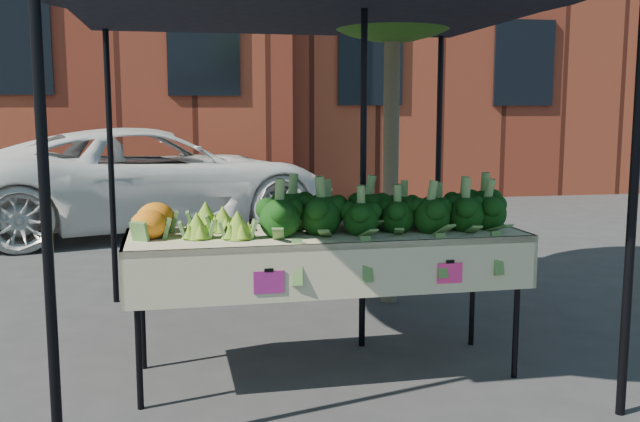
{
  "coord_description": "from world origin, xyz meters",
  "views": [
    {
      "loc": [
        -0.85,
        -4.23,
        1.62
      ],
      "look_at": [
        -0.01,
        0.16,
        1.0
      ],
      "focal_mm": 39.86,
      "sensor_mm": 36.0,
      "label": 1
    }
  ],
  "objects_px": {
    "vehicle": "(148,43)",
    "street_tree": "(392,75)",
    "table": "(326,303)",
    "canopy": "(310,150)"
  },
  "relations": [
    {
      "from": "table",
      "to": "street_tree",
      "type": "xyz_separation_m",
      "value": [
        0.87,
        1.58,
        1.48
      ]
    },
    {
      "from": "canopy",
      "to": "street_tree",
      "type": "xyz_separation_m",
      "value": [
        0.87,
        1.03,
        0.56
      ]
    },
    {
      "from": "table",
      "to": "street_tree",
      "type": "height_order",
      "value": "street_tree"
    },
    {
      "from": "vehicle",
      "to": "street_tree",
      "type": "height_order",
      "value": "vehicle"
    },
    {
      "from": "vehicle",
      "to": "street_tree",
      "type": "bearing_deg",
      "value": -168.06
    },
    {
      "from": "table",
      "to": "canopy",
      "type": "relative_size",
      "value": 0.77
    },
    {
      "from": "vehicle",
      "to": "street_tree",
      "type": "relative_size",
      "value": 1.32
    },
    {
      "from": "vehicle",
      "to": "street_tree",
      "type": "xyz_separation_m",
      "value": [
        2.15,
        -4.27,
        -0.62
      ]
    },
    {
      "from": "table",
      "to": "street_tree",
      "type": "bearing_deg",
      "value": 61.09
    },
    {
      "from": "canopy",
      "to": "table",
      "type": "bearing_deg",
      "value": -89.89
    }
  ]
}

